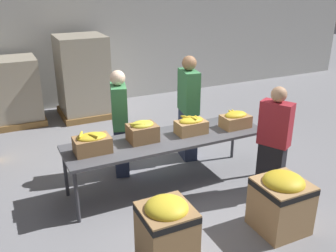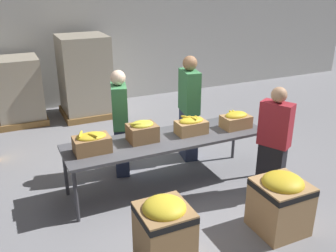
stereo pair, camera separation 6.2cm
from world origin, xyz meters
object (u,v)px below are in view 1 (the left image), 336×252
Objects in this scene: volunteer_1 at (274,142)px; pallet_stack_0 at (17,92)px; volunteer_0 at (188,109)px; pallet_stack_1 at (83,77)px; sorting_table at (167,141)px; donation_bin_0 at (167,232)px; banana_box_1 at (142,131)px; banana_box_3 at (235,119)px; banana_box_0 at (92,143)px; donation_bin_1 at (281,200)px; banana_box_2 at (191,125)px; volunteer_2 at (120,124)px.

volunteer_1 reaches higher than pallet_stack_0.
volunteer_0 is 0.99× the size of pallet_stack_1.
donation_bin_0 is at bearing -115.57° from sorting_table.
banana_box_1 is 1.47m from banana_box_3.
banana_box_1 is 0.29× the size of pallet_stack_0.
banana_box_0 is 1.63m from donation_bin_0.
banana_box_3 reaches higher than donation_bin_1.
banana_box_0 is at bearing -179.61° from sorting_table.
banana_box_0 is 3.74m from pallet_stack_0.
banana_box_2 is 4.23m from pallet_stack_0.
volunteer_1 is at bearing -56.58° from pallet_stack_0.
banana_box_2 is 0.77m from volunteer_0.
pallet_stack_0 reaches higher than banana_box_2.
banana_box_2 is (0.74, -0.05, -0.02)m from banana_box_1.
pallet_stack_1 is (-0.73, 3.53, -0.02)m from banana_box_2.
volunteer_0 is at bearing 64.50° from banana_box_2.
volunteer_2 is at bearing 143.16° from banana_box_2.
volunteer_0 is 1.59m from volunteer_1.
volunteer_1 is at bearing 20.39° from donation_bin_0.
donation_bin_1 is 0.55× the size of pallet_stack_0.
volunteer_1 is (1.25, -0.80, 0.06)m from sorting_table.
sorting_table is at bearing -8.67° from banana_box_1.
volunteer_2 reaches higher than banana_box_2.
sorting_table is at bearing 64.43° from donation_bin_0.
banana_box_1 reaches higher than banana_box_0.
donation_bin_1 is at bearing -62.77° from sorting_table.
pallet_stack_1 reaches higher than donation_bin_0.
banana_box_3 is 0.74m from volunteer_1.
sorting_table is 2.11× the size of pallet_stack_0.
volunteer_2 is at bearing 155.27° from banana_box_3.
pallet_stack_1 is at bearing 78.27° from banana_box_0.
sorting_table is 0.43m from banana_box_2.
donation_bin_1 is (1.87, -1.53, -0.50)m from banana_box_0.
banana_box_3 is 0.51× the size of donation_bin_0.
sorting_table is 1.86× the size of volunteer_1.
donation_bin_1 is (-0.32, -1.46, -0.49)m from banana_box_3.
banana_box_0 reaches higher than donation_bin_0.
sorting_table is 3.55m from pallet_stack_1.
banana_box_0 is 1.10× the size of banana_box_3.
pallet_stack_1 is (-1.06, 2.84, -0.00)m from volunteer_0.
pallet_stack_1 is at bearing -5.88° from pallet_stack_0.
pallet_stack_1 is (-1.13, 5.07, 0.47)m from donation_bin_1.
banana_box_2 is 0.32× the size of pallet_stack_0.
donation_bin_1 is (1.14, -1.59, -0.51)m from banana_box_1.
banana_box_1 is 0.23× the size of pallet_stack_1.
banana_box_3 is at bearing -4.00° from sorting_table.
banana_box_1 is (0.73, 0.06, 0.01)m from banana_box_0.
donation_bin_0 reaches higher than donation_bin_1.
volunteer_0 is (1.80, 0.71, -0.03)m from banana_box_0.
banana_box_1 is at bearing 176.18° from banana_box_2.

